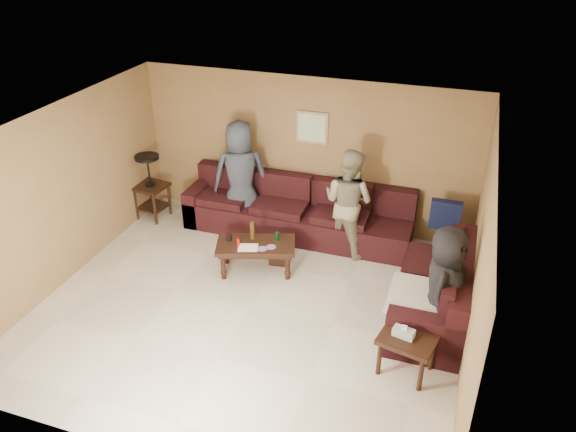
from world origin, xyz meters
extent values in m
plane|color=beige|center=(0.00, 0.00, 0.00)|extent=(5.50, 5.50, 0.00)
cube|color=silver|center=(0.00, 0.00, 2.45)|extent=(5.50, 5.00, 0.10)
cube|color=olive|center=(0.00, 2.50, 1.25)|extent=(5.50, 0.10, 2.50)
cube|color=olive|center=(0.00, -2.50, 1.25)|extent=(5.50, 0.10, 2.50)
cube|color=olive|center=(-2.75, 0.00, 1.25)|extent=(0.10, 5.00, 2.50)
cube|color=olive|center=(2.75, 0.00, 1.25)|extent=(0.10, 5.00, 2.50)
cube|color=black|center=(0.00, 2.05, 0.23)|extent=(3.70, 0.90, 0.45)
cube|color=black|center=(0.00, 2.38, 0.68)|extent=(3.70, 0.24, 0.45)
cube|color=black|center=(-1.73, 2.05, 0.32)|extent=(0.24, 0.90, 0.63)
cube|color=black|center=(2.30, 0.60, 0.23)|extent=(0.90, 2.00, 0.45)
cube|color=black|center=(2.63, 0.60, 0.68)|extent=(0.24, 2.00, 0.45)
cube|color=black|center=(2.30, -0.28, 0.32)|extent=(0.90, 0.24, 0.63)
cube|color=#13193C|center=(2.30, 2.05, 0.75)|extent=(0.45, 0.14, 0.45)
cube|color=beige|center=(2.30, 0.15, 0.58)|extent=(1.00, 0.85, 0.04)
cube|color=black|center=(-0.24, 0.83, 0.44)|extent=(1.25, 0.89, 0.06)
cube|color=black|center=(-0.24, 0.83, 0.38)|extent=(1.15, 0.78, 0.05)
cylinder|color=black|center=(-0.61, 0.50, 0.21)|extent=(0.07, 0.07, 0.41)
cylinder|color=black|center=(0.27, 0.78, 0.21)|extent=(0.07, 0.07, 0.41)
cylinder|color=black|center=(-0.74, 0.89, 0.21)|extent=(0.07, 0.07, 0.41)
cylinder|color=black|center=(0.14, 1.17, 0.21)|extent=(0.07, 0.07, 0.41)
cylinder|color=red|center=(-0.47, 0.71, 0.53)|extent=(0.07, 0.07, 0.12)
cylinder|color=#157831|center=(0.02, 1.03, 0.53)|extent=(0.07, 0.07, 0.12)
cylinder|color=#3B260D|center=(-0.32, 0.93, 0.61)|extent=(0.07, 0.07, 0.28)
cylinder|color=black|center=(-0.63, 0.79, 0.53)|extent=(0.08, 0.08, 0.11)
cube|color=white|center=(-0.30, 0.68, 0.47)|extent=(0.33, 0.30, 0.00)
cylinder|color=#D74C9E|center=(-0.09, 0.72, 0.48)|extent=(0.14, 0.14, 0.01)
cylinder|color=#D74C9E|center=(0.01, 0.81, 0.48)|extent=(0.14, 0.14, 0.01)
cube|color=black|center=(-2.52, 1.81, 0.58)|extent=(0.56, 0.56, 0.05)
cube|color=black|center=(-2.52, 1.81, 0.20)|extent=(0.49, 0.49, 0.03)
cylinder|color=black|center=(-2.75, 1.63, 0.29)|extent=(0.05, 0.05, 0.58)
cylinder|color=black|center=(-2.35, 1.58, 0.29)|extent=(0.05, 0.05, 0.58)
cylinder|color=black|center=(-2.70, 2.03, 0.29)|extent=(0.05, 0.05, 0.58)
cylinder|color=black|center=(-2.30, 1.98, 0.29)|extent=(0.05, 0.05, 0.58)
cylinder|color=black|center=(-2.52, 1.81, 0.62)|extent=(0.18, 0.18, 0.03)
cylinder|color=black|center=(-2.52, 1.81, 0.88)|extent=(0.03, 0.03, 0.48)
cylinder|color=black|center=(-2.52, 1.81, 1.12)|extent=(0.40, 0.40, 0.05)
cube|color=black|center=(2.14, -0.54, 0.48)|extent=(0.71, 0.63, 0.06)
cylinder|color=black|center=(1.86, -0.67, 0.24)|extent=(0.06, 0.06, 0.48)
cylinder|color=black|center=(2.34, -0.78, 0.24)|extent=(0.06, 0.06, 0.48)
cylinder|color=black|center=(1.94, -0.30, 0.24)|extent=(0.06, 0.06, 0.48)
cylinder|color=black|center=(2.42, -0.41, 0.24)|extent=(0.06, 0.06, 0.48)
cube|color=silver|center=(2.08, -0.54, 0.56)|extent=(0.26, 0.17, 0.10)
cube|color=white|center=(2.08, -0.54, 0.63)|extent=(0.06, 0.04, 0.05)
cube|color=black|center=(0.00, 1.15, 0.16)|extent=(0.28, 0.28, 0.31)
cube|color=tan|center=(0.10, 2.48, 1.70)|extent=(0.52, 0.03, 0.52)
cube|color=white|center=(0.10, 2.46, 1.70)|extent=(0.44, 0.01, 0.44)
imported|color=#343B48|center=(-0.95, 2.03, 0.92)|extent=(1.05, 0.90, 1.83)
imported|color=#9B9573|center=(0.88, 1.83, 0.84)|extent=(0.99, 0.88, 1.69)
imported|color=black|center=(2.42, 0.16, 0.79)|extent=(0.60, 0.83, 1.58)
camera|label=1|loc=(2.40, -5.55, 4.74)|focal=35.00mm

